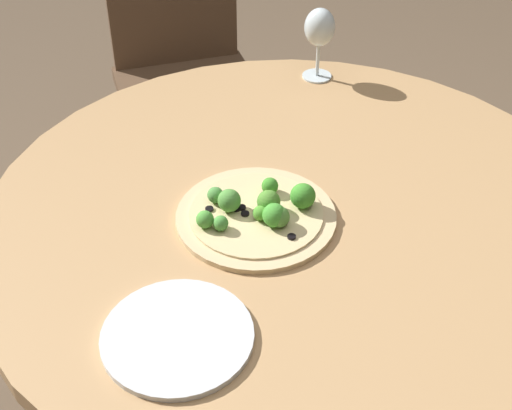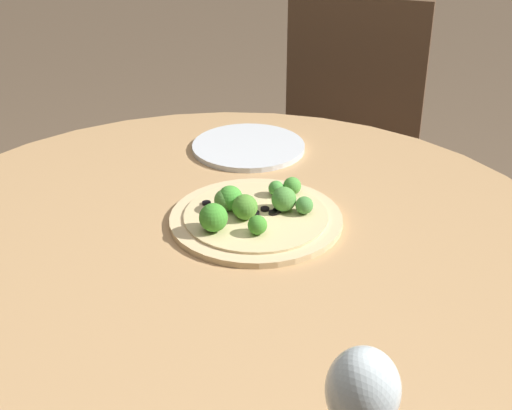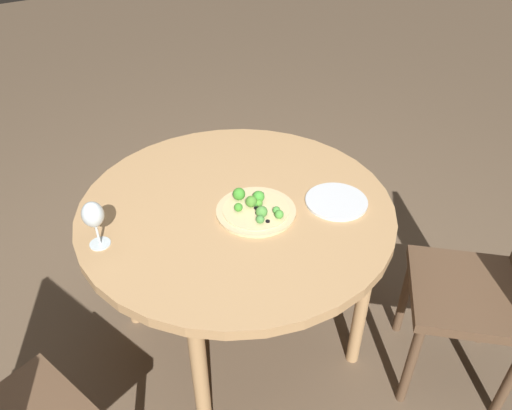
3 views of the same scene
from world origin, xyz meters
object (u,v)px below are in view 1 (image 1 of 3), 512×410
chair (185,71)px  plate_near (177,336)px  wine_glass (320,30)px  pizza (258,213)px

chair → plate_near: size_ratio=4.06×
wine_glass → plate_near: wine_glass is taller
chair → pizza: size_ratio=3.24×
chair → wine_glass: bearing=-70.4°
wine_glass → pizza: bearing=-103.6°
pizza → wine_glass: size_ratio=1.70×
pizza → plate_near: size_ratio=1.26×
chair → pizza: chair is taller
wine_glass → chair: bearing=127.9°
chair → wine_glass: 0.67m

